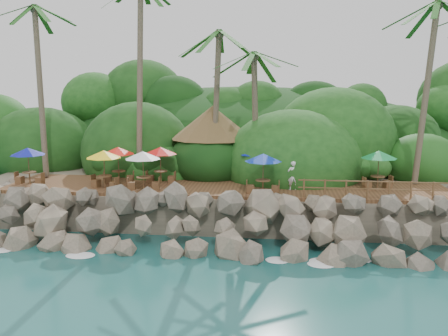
# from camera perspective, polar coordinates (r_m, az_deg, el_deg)

# --- Properties ---
(ground) EXTENTS (140.00, 140.00, 0.00)m
(ground) POSITION_cam_1_polar(r_m,az_deg,el_deg) (22.49, -1.77, -11.21)
(ground) COLOR #19514F
(ground) RESTS_ON ground
(land_base) EXTENTS (32.00, 25.20, 2.10)m
(land_base) POSITION_cam_1_polar(r_m,az_deg,el_deg) (37.56, 1.73, -0.93)
(land_base) COLOR gray
(land_base) RESTS_ON ground
(jungle_hill) EXTENTS (44.80, 28.00, 15.40)m
(jungle_hill) POSITION_cam_1_polar(r_m,az_deg,el_deg) (45.10, 2.53, -0.46)
(jungle_hill) COLOR #143811
(jungle_hill) RESTS_ON ground
(seawall) EXTENTS (29.00, 4.00, 2.30)m
(seawall) POSITION_cam_1_polar(r_m,az_deg,el_deg) (23.99, -1.09, -6.94)
(seawall) COLOR gray
(seawall) RESTS_ON ground
(terrace) EXTENTS (26.00, 5.00, 0.20)m
(terrace) POSITION_cam_1_polar(r_m,az_deg,el_deg) (27.57, 0.00, -2.46)
(terrace) COLOR brown
(terrace) RESTS_ON land_base
(jungle_foliage) EXTENTS (44.00, 16.00, 12.00)m
(jungle_foliage) POSITION_cam_1_polar(r_m,az_deg,el_deg) (36.79, 1.59, -2.82)
(jungle_foliage) COLOR #143811
(jungle_foliage) RESTS_ON ground
(foam_line) EXTENTS (25.20, 0.80, 0.06)m
(foam_line) POSITION_cam_1_polar(r_m,az_deg,el_deg) (22.76, -1.66, -10.87)
(foam_line) COLOR white
(foam_line) RESTS_ON ground
(palms) EXTENTS (32.98, 6.64, 13.73)m
(palms) POSITION_cam_1_polar(r_m,az_deg,el_deg) (29.62, 3.76, 18.41)
(palms) COLOR brown
(palms) RESTS_ON ground
(palapa) EXTENTS (5.59, 5.59, 4.60)m
(palapa) POSITION_cam_1_polar(r_m,az_deg,el_deg) (31.05, -1.42, 5.63)
(palapa) COLOR brown
(palapa) RESTS_ON ground
(dining_clusters) EXTENTS (22.76, 4.76, 2.23)m
(dining_clusters) POSITION_cam_1_polar(r_m,az_deg,el_deg) (27.30, -3.96, 1.55)
(dining_clusters) COLOR brown
(dining_clusters) RESTS_ON terrace
(railing) EXTENTS (8.30, 0.10, 1.00)m
(railing) POSITION_cam_1_polar(r_m,az_deg,el_deg) (25.52, 18.47, -2.36)
(railing) COLOR brown
(railing) RESTS_ON terrace
(waiter) EXTENTS (0.71, 0.58, 1.67)m
(waiter) POSITION_cam_1_polar(r_m,az_deg,el_deg) (26.71, 8.44, -0.92)
(waiter) COLOR white
(waiter) RESTS_ON terrace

